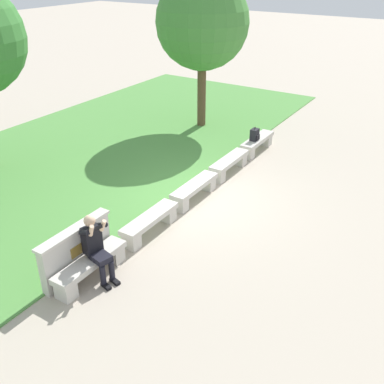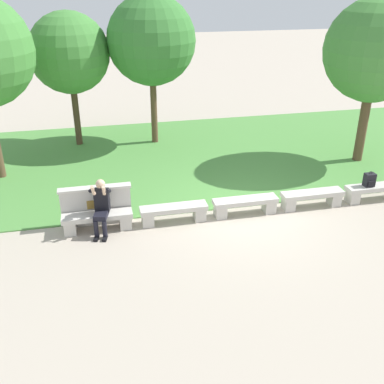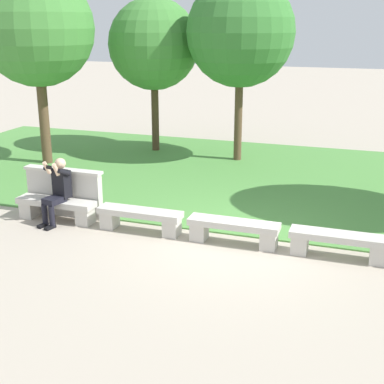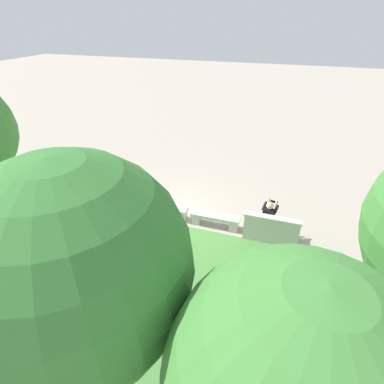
{
  "view_description": "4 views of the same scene",
  "coord_description": "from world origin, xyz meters",
  "px_view_note": "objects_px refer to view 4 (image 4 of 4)",
  "views": [
    {
      "loc": [
        -8.52,
        -5.3,
        5.54
      ],
      "look_at": [
        -1.13,
        -0.64,
        0.9
      ],
      "focal_mm": 42.0,
      "sensor_mm": 36.0,
      "label": 1
    },
    {
      "loc": [
        -3.57,
        -9.69,
        5.61
      ],
      "look_at": [
        -1.5,
        -0.43,
        1.0
      ],
      "focal_mm": 42.0,
      "sensor_mm": 36.0,
      "label": 2
    },
    {
      "loc": [
        2.23,
        -8.83,
        3.92
      ],
      "look_at": [
        -0.78,
        -0.06,
        0.94
      ],
      "focal_mm": 50.0,
      "sensor_mm": 36.0,
      "label": 3
    },
    {
      "loc": [
        -3.69,
        8.15,
        6.34
      ],
      "look_at": [
        -0.94,
        -0.26,
        1.04
      ],
      "focal_mm": 28.0,
      "sensor_mm": 36.0,
      "label": 4
    }
  ],
  "objects_px": {
    "person_photographer": "(269,216)",
    "bench_far": "(119,201)",
    "bench_main": "(271,229)",
    "bench_mid": "(165,209)",
    "bench_near": "(215,219)",
    "tree_far_back": "(75,268)",
    "tree_behind_wall": "(297,384)",
    "backpack": "(80,186)",
    "bench_end": "(77,193)"
  },
  "relations": [
    {
      "from": "bench_mid",
      "to": "bench_end",
      "type": "height_order",
      "value": "same"
    },
    {
      "from": "tree_behind_wall",
      "to": "tree_far_back",
      "type": "xyz_separation_m",
      "value": [
        2.73,
        -0.35,
        0.37
      ]
    },
    {
      "from": "bench_far",
      "to": "person_photographer",
      "type": "bearing_deg",
      "value": -179.22
    },
    {
      "from": "bench_near",
      "to": "tree_far_back",
      "type": "bearing_deg",
      "value": 86.11
    },
    {
      "from": "bench_near",
      "to": "tree_far_back",
      "type": "relative_size",
      "value": 0.33
    },
    {
      "from": "bench_main",
      "to": "bench_far",
      "type": "relative_size",
      "value": 1.0
    },
    {
      "from": "bench_near",
      "to": "bench_far",
      "type": "bearing_deg",
      "value": 0.0
    },
    {
      "from": "bench_far",
      "to": "tree_behind_wall",
      "type": "distance_m",
      "value": 9.26
    },
    {
      "from": "bench_end",
      "to": "backpack",
      "type": "xyz_separation_m",
      "value": [
        -0.23,
        0.0,
        0.33
      ]
    },
    {
      "from": "bench_far",
      "to": "backpack",
      "type": "height_order",
      "value": "backpack"
    },
    {
      "from": "person_photographer",
      "to": "bench_far",
      "type": "bearing_deg",
      "value": 0.78
    },
    {
      "from": "bench_end",
      "to": "bench_far",
      "type": "bearing_deg",
      "value": 180.0
    },
    {
      "from": "bench_far",
      "to": "person_photographer",
      "type": "height_order",
      "value": "person_photographer"
    },
    {
      "from": "bench_far",
      "to": "tree_behind_wall",
      "type": "bearing_deg",
      "value": 133.57
    },
    {
      "from": "bench_far",
      "to": "backpack",
      "type": "bearing_deg",
      "value": 0.14
    },
    {
      "from": "bench_far",
      "to": "bench_end",
      "type": "bearing_deg",
      "value": 0.0
    },
    {
      "from": "bench_main",
      "to": "bench_end",
      "type": "relative_size",
      "value": 1.0
    },
    {
      "from": "bench_main",
      "to": "tree_behind_wall",
      "type": "bearing_deg",
      "value": 94.11
    },
    {
      "from": "bench_near",
      "to": "backpack",
      "type": "distance_m",
      "value": 5.38
    },
    {
      "from": "bench_mid",
      "to": "tree_far_back",
      "type": "relative_size",
      "value": 0.33
    },
    {
      "from": "bench_end",
      "to": "tree_far_back",
      "type": "bearing_deg",
      "value": 130.79
    },
    {
      "from": "tree_behind_wall",
      "to": "tree_far_back",
      "type": "distance_m",
      "value": 2.78
    },
    {
      "from": "bench_end",
      "to": "backpack",
      "type": "height_order",
      "value": "backpack"
    },
    {
      "from": "bench_near",
      "to": "person_photographer",
      "type": "relative_size",
      "value": 1.27
    },
    {
      "from": "bench_main",
      "to": "bench_near",
      "type": "height_order",
      "value": "same"
    },
    {
      "from": "bench_main",
      "to": "bench_near",
      "type": "bearing_deg",
      "value": 0.0
    },
    {
      "from": "bench_main",
      "to": "person_photographer",
      "type": "relative_size",
      "value": 1.27
    },
    {
      "from": "bench_end",
      "to": "person_photographer",
      "type": "xyz_separation_m",
      "value": [
        -7.34,
        -0.08,
        0.44
      ]
    },
    {
      "from": "bench_near",
      "to": "bench_mid",
      "type": "height_order",
      "value": "same"
    },
    {
      "from": "bench_end",
      "to": "tree_behind_wall",
      "type": "bearing_deg",
      "value": 141.22
    },
    {
      "from": "tree_behind_wall",
      "to": "bench_mid",
      "type": "bearing_deg",
      "value": -56.65
    },
    {
      "from": "bench_near",
      "to": "person_photographer",
      "type": "bearing_deg",
      "value": -177.54
    },
    {
      "from": "bench_mid",
      "to": "bench_end",
      "type": "relative_size",
      "value": 1.0
    },
    {
      "from": "bench_main",
      "to": "bench_mid",
      "type": "xyz_separation_m",
      "value": [
        3.73,
        0.0,
        0.0
      ]
    },
    {
      "from": "bench_main",
      "to": "tree_far_back",
      "type": "bearing_deg",
      "value": 69.28
    },
    {
      "from": "bench_end",
      "to": "person_photographer",
      "type": "distance_m",
      "value": 7.36
    },
    {
      "from": "bench_mid",
      "to": "tree_behind_wall",
      "type": "distance_m",
      "value": 8.17
    },
    {
      "from": "bench_main",
      "to": "bench_far",
      "type": "bearing_deg",
      "value": 0.0
    },
    {
      "from": "backpack",
      "to": "tree_behind_wall",
      "type": "relative_size",
      "value": 0.09
    },
    {
      "from": "bench_main",
      "to": "tree_far_back",
      "type": "distance_m",
      "value": 7.23
    },
    {
      "from": "bench_far",
      "to": "tree_far_back",
      "type": "bearing_deg",
      "value": 118.93
    },
    {
      "from": "bench_far",
      "to": "backpack",
      "type": "xyz_separation_m",
      "value": [
        1.64,
        0.0,
        0.33
      ]
    },
    {
      "from": "bench_main",
      "to": "backpack",
      "type": "distance_m",
      "value": 7.24
    },
    {
      "from": "tree_behind_wall",
      "to": "tree_far_back",
      "type": "bearing_deg",
      "value": -7.33
    },
    {
      "from": "bench_far",
      "to": "person_photographer",
      "type": "xyz_separation_m",
      "value": [
        -5.48,
        -0.08,
        0.44
      ]
    },
    {
      "from": "bench_far",
      "to": "backpack",
      "type": "distance_m",
      "value": 1.67
    },
    {
      "from": "bench_mid",
      "to": "tree_behind_wall",
      "type": "bearing_deg",
      "value": 123.35
    },
    {
      "from": "bench_near",
      "to": "bench_end",
      "type": "xyz_separation_m",
      "value": [
        5.6,
        0.0,
        0.0
      ]
    },
    {
      "from": "bench_near",
      "to": "tree_far_back",
      "type": "height_order",
      "value": "tree_far_back"
    },
    {
      "from": "bench_near",
      "to": "bench_mid",
      "type": "distance_m",
      "value": 1.87
    }
  ]
}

